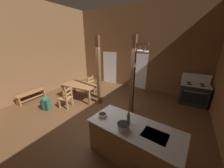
{
  "coord_description": "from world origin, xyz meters",
  "views": [
    {
      "loc": [
        2.67,
        -3.38,
        2.76
      ],
      "look_at": [
        0.32,
        0.52,
        1.16
      ],
      "focal_mm": 19.91,
      "sensor_mm": 36.0,
      "label": 1
    }
  ],
  "objects_px": {
    "ladderback_chair_by_post": "(66,98)",
    "bench_along_left_wall": "(31,95)",
    "ladderback_chair_near_window": "(93,85)",
    "bottle_tall_on_counter": "(128,118)",
    "stove_range": "(193,94)",
    "backpack": "(46,103)",
    "dining_table": "(80,86)",
    "kitchen_island": "(133,142)",
    "mixing_bowl_on_counter": "(102,115)",
    "stockpot_on_counter": "(123,127)"
  },
  "relations": [
    {
      "from": "backpack",
      "to": "mixing_bowl_on_counter",
      "type": "bearing_deg",
      "value": -4.88
    },
    {
      "from": "stove_range",
      "to": "dining_table",
      "type": "relative_size",
      "value": 0.74
    },
    {
      "from": "stockpot_on_counter",
      "to": "mixing_bowl_on_counter",
      "type": "relative_size",
      "value": 1.52
    },
    {
      "from": "stove_range",
      "to": "bottle_tall_on_counter",
      "type": "bearing_deg",
      "value": -110.06
    },
    {
      "from": "stove_range",
      "to": "dining_table",
      "type": "height_order",
      "value": "stove_range"
    },
    {
      "from": "bottle_tall_on_counter",
      "to": "ladderback_chair_near_window",
      "type": "bearing_deg",
      "value": 141.74
    },
    {
      "from": "ladderback_chair_by_post",
      "to": "bench_along_left_wall",
      "type": "distance_m",
      "value": 2.0
    },
    {
      "from": "kitchen_island",
      "to": "stove_range",
      "type": "height_order",
      "value": "stove_range"
    },
    {
      "from": "kitchen_island",
      "to": "ladderback_chair_near_window",
      "type": "relative_size",
      "value": 2.36
    },
    {
      "from": "kitchen_island",
      "to": "backpack",
      "type": "xyz_separation_m",
      "value": [
        -3.96,
        0.21,
        -0.13
      ]
    },
    {
      "from": "ladderback_chair_by_post",
      "to": "bench_along_left_wall",
      "type": "xyz_separation_m",
      "value": [
        -1.94,
        -0.48,
        -0.15
      ]
    },
    {
      "from": "bench_along_left_wall",
      "to": "stockpot_on_counter",
      "type": "bearing_deg",
      "value": -6.2
    },
    {
      "from": "ladderback_chair_near_window",
      "to": "ladderback_chair_by_post",
      "type": "xyz_separation_m",
      "value": [
        0.03,
        -1.78,
        0.0
      ]
    },
    {
      "from": "stove_range",
      "to": "mixing_bowl_on_counter",
      "type": "height_order",
      "value": "stove_range"
    },
    {
      "from": "stockpot_on_counter",
      "to": "bottle_tall_on_counter",
      "type": "xyz_separation_m",
      "value": [
        -0.0,
        0.27,
        0.05
      ]
    },
    {
      "from": "ladderback_chair_near_window",
      "to": "bench_along_left_wall",
      "type": "relative_size",
      "value": 0.73
    },
    {
      "from": "ladderback_chair_near_window",
      "to": "bench_along_left_wall",
      "type": "xyz_separation_m",
      "value": [
        -1.91,
        -2.26,
        -0.15
      ]
    },
    {
      "from": "dining_table",
      "to": "ladderback_chair_by_post",
      "type": "height_order",
      "value": "ladderback_chair_by_post"
    },
    {
      "from": "ladderback_chair_near_window",
      "to": "bench_along_left_wall",
      "type": "height_order",
      "value": "ladderback_chair_near_window"
    },
    {
      "from": "stockpot_on_counter",
      "to": "bottle_tall_on_counter",
      "type": "relative_size",
      "value": 1.05
    },
    {
      "from": "ladderback_chair_by_post",
      "to": "bench_along_left_wall",
      "type": "relative_size",
      "value": 0.73
    },
    {
      "from": "stockpot_on_counter",
      "to": "kitchen_island",
      "type": "bearing_deg",
      "value": 52.66
    },
    {
      "from": "stove_range",
      "to": "ladderback_chair_near_window",
      "type": "height_order",
      "value": "stove_range"
    },
    {
      "from": "dining_table",
      "to": "bench_along_left_wall",
      "type": "bearing_deg",
      "value": -141.93
    },
    {
      "from": "ladderback_chair_by_post",
      "to": "backpack",
      "type": "bearing_deg",
      "value": -134.25
    },
    {
      "from": "kitchen_island",
      "to": "dining_table",
      "type": "height_order",
      "value": "kitchen_island"
    },
    {
      "from": "ladderback_chair_by_post",
      "to": "stockpot_on_counter",
      "type": "distance_m",
      "value": 3.4
    },
    {
      "from": "stove_range",
      "to": "bottle_tall_on_counter",
      "type": "xyz_separation_m",
      "value": [
        -1.45,
        -3.98,
        0.53
      ]
    },
    {
      "from": "backpack",
      "to": "stove_range",
      "type": "bearing_deg",
      "value": 36.14
    },
    {
      "from": "dining_table",
      "to": "ladderback_chair_near_window",
      "type": "height_order",
      "value": "ladderback_chair_near_window"
    },
    {
      "from": "dining_table",
      "to": "kitchen_island",
      "type": "bearing_deg",
      "value": -26.85
    },
    {
      "from": "stove_range",
      "to": "backpack",
      "type": "xyz_separation_m",
      "value": [
        -5.24,
        -3.82,
        -0.17
      ]
    },
    {
      "from": "mixing_bowl_on_counter",
      "to": "bottle_tall_on_counter",
      "type": "relative_size",
      "value": 0.69
    },
    {
      "from": "bench_along_left_wall",
      "to": "stockpot_on_counter",
      "type": "relative_size",
      "value": 3.81
    },
    {
      "from": "dining_table",
      "to": "ladderback_chair_by_post",
      "type": "xyz_separation_m",
      "value": [
        0.11,
        -0.96,
        -0.2
      ]
    },
    {
      "from": "bench_along_left_wall",
      "to": "mixing_bowl_on_counter",
      "type": "bearing_deg",
      "value": -4.96
    },
    {
      "from": "stove_range",
      "to": "dining_table",
      "type": "bearing_deg",
      "value": -154.54
    },
    {
      "from": "dining_table",
      "to": "bottle_tall_on_counter",
      "type": "distance_m",
      "value": 3.74
    },
    {
      "from": "stove_range",
      "to": "bottle_tall_on_counter",
      "type": "height_order",
      "value": "stove_range"
    },
    {
      "from": "backpack",
      "to": "bottle_tall_on_counter",
      "type": "height_order",
      "value": "bottle_tall_on_counter"
    },
    {
      "from": "bench_along_left_wall",
      "to": "bottle_tall_on_counter",
      "type": "distance_m",
      "value": 5.19
    },
    {
      "from": "ladderback_chair_by_post",
      "to": "bottle_tall_on_counter",
      "type": "distance_m",
      "value": 3.33
    },
    {
      "from": "dining_table",
      "to": "stockpot_on_counter",
      "type": "xyz_separation_m",
      "value": [
        3.3,
        -1.99,
        0.32
      ]
    },
    {
      "from": "backpack",
      "to": "dining_table",
      "type": "bearing_deg",
      "value": 72.94
    },
    {
      "from": "kitchen_island",
      "to": "stockpot_on_counter",
      "type": "height_order",
      "value": "stockpot_on_counter"
    },
    {
      "from": "kitchen_island",
      "to": "ladderback_chair_by_post",
      "type": "distance_m",
      "value": 3.47
    },
    {
      "from": "bench_along_left_wall",
      "to": "backpack",
      "type": "distance_m",
      "value": 1.36
    },
    {
      "from": "kitchen_island",
      "to": "backpack",
      "type": "relative_size",
      "value": 3.76
    },
    {
      "from": "backpack",
      "to": "stockpot_on_counter",
      "type": "bearing_deg",
      "value": -6.58
    },
    {
      "from": "bottle_tall_on_counter",
      "to": "dining_table",
      "type": "bearing_deg",
      "value": 152.5
    }
  ]
}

